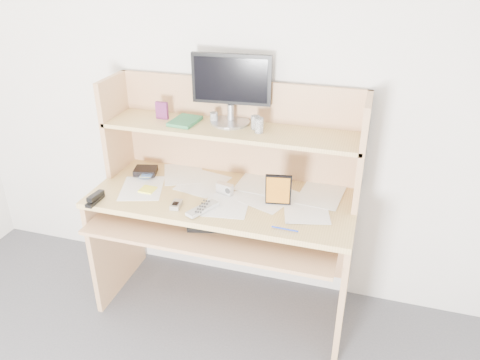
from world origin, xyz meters
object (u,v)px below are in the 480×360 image
(keyboard, at_px, (238,221))
(tv_remote, at_px, (203,209))
(desk, at_px, (228,197))
(game_case, at_px, (278,190))
(monitor, at_px, (231,87))

(keyboard, relative_size, tv_remote, 2.87)
(desk, bearing_deg, game_case, -19.85)
(keyboard, relative_size, monitor, 1.26)
(tv_remote, height_order, monitor, monitor)
(desk, xyz_separation_m, keyboard, (0.11, -0.18, -0.03))
(tv_remote, relative_size, monitor, 0.44)
(desk, height_order, tv_remote, desk)
(keyboard, xyz_separation_m, monitor, (-0.14, 0.33, 0.61))
(keyboard, bearing_deg, monitor, 98.30)
(desk, height_order, game_case, desk)
(desk, bearing_deg, monitor, 98.21)
(desk, bearing_deg, tv_remote, -99.56)
(monitor, bearing_deg, desk, -86.64)
(keyboard, bearing_deg, desk, 108.42)
(desk, bearing_deg, keyboard, -57.42)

